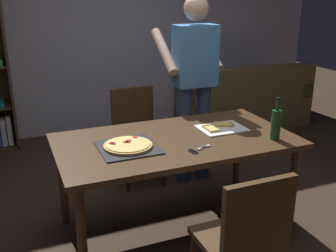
% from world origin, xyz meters
% --- Properties ---
extents(ground_plane, '(12.00, 12.00, 0.00)m').
position_xyz_m(ground_plane, '(0.00, 0.00, 0.00)').
color(ground_plane, '#38281E').
extents(back_wall, '(6.40, 0.10, 2.80)m').
position_xyz_m(back_wall, '(0.00, 2.60, 1.40)').
color(back_wall, '#BCB7C6').
rests_on(back_wall, ground_plane).
extents(dining_table, '(1.75, 0.95, 0.75)m').
position_xyz_m(dining_table, '(0.00, 0.00, 0.68)').
color(dining_table, '#4C331E').
rests_on(dining_table, ground_plane).
extents(chair_near_camera, '(0.42, 0.42, 0.90)m').
position_xyz_m(chair_near_camera, '(-0.00, -0.96, 0.51)').
color(chair_near_camera, '#472D19').
rests_on(chair_near_camera, ground_plane).
extents(chair_far_side, '(0.42, 0.42, 0.90)m').
position_xyz_m(chair_far_side, '(0.00, 0.96, 0.51)').
color(chair_far_side, '#472D19').
rests_on(chair_far_side, ground_plane).
extents(couch, '(1.75, 0.95, 0.85)m').
position_xyz_m(couch, '(1.90, 1.99, 0.30)').
color(couch, brown).
rests_on(couch, ground_plane).
extents(person_serving_pizza, '(0.55, 0.54, 1.75)m').
position_xyz_m(person_serving_pizza, '(0.50, 0.74, 1.00)').
color(person_serving_pizza, '#38476B').
rests_on(person_serving_pizza, ground_plane).
extents(pepperoni_pizza_on_tray, '(0.40, 0.40, 0.04)m').
position_xyz_m(pepperoni_pizza_on_tray, '(-0.38, -0.05, 0.77)').
color(pepperoni_pizza_on_tray, '#2D2D33').
rests_on(pepperoni_pizza_on_tray, dining_table).
extents(pizza_slices_on_towel, '(0.36, 0.28, 0.03)m').
position_xyz_m(pizza_slices_on_towel, '(0.41, 0.06, 0.76)').
color(pizza_slices_on_towel, white).
rests_on(pizza_slices_on_towel, dining_table).
extents(wine_bottle, '(0.07, 0.07, 0.32)m').
position_xyz_m(wine_bottle, '(0.67, -0.29, 0.87)').
color(wine_bottle, '#194723').
rests_on(wine_bottle, dining_table).
extents(kitchen_scissors, '(0.20, 0.12, 0.01)m').
position_xyz_m(kitchen_scissors, '(0.04, -0.27, 0.76)').
color(kitchen_scissors, silver).
rests_on(kitchen_scissors, dining_table).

